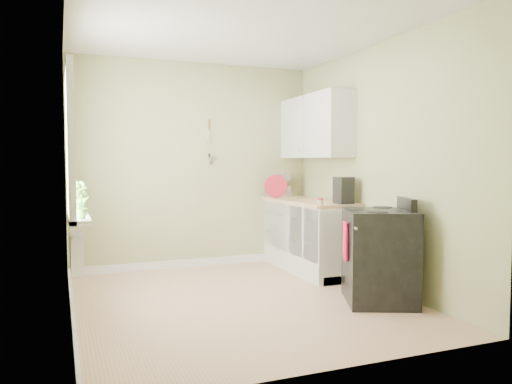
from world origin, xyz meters
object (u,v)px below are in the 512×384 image
object	(u,v)px
stove	(379,255)
kettle	(272,190)
coffee_maker	(343,191)
stand_mixer	(284,186)

from	to	relation	value
stove	kettle	size ratio (longest dim) A/B	5.89
stove	kettle	bearing A→B (deg)	94.83
stove	coffee_maker	size ratio (longest dim) A/B	3.35
kettle	stove	bearing A→B (deg)	-85.17
stand_mixer	kettle	world-z (taller)	stand_mixer
kettle	coffee_maker	bearing A→B (deg)	-76.95
coffee_maker	stand_mixer	bearing A→B (deg)	95.31
coffee_maker	kettle	bearing A→B (deg)	103.05
kettle	stand_mixer	bearing A→B (deg)	5.53
stand_mixer	coffee_maker	distance (m)	1.38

